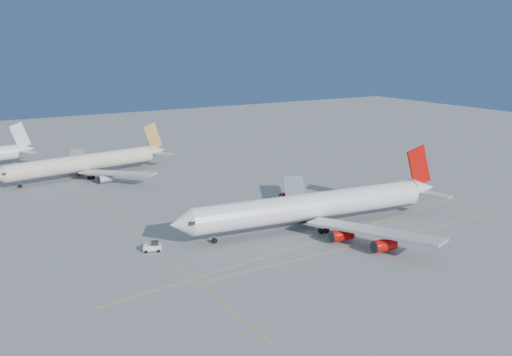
# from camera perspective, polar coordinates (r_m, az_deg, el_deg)

# --- Properties ---
(ground) EXTENTS (500.00, 500.00, 0.00)m
(ground) POSITION_cam_1_polar(r_m,az_deg,el_deg) (141.89, 6.44, -5.03)
(ground) COLOR slate
(ground) RESTS_ON ground
(taxiway_lines) EXTENTS (118.86, 140.00, 0.02)m
(taxiway_lines) POSITION_cam_1_polar(r_m,az_deg,el_deg) (138.93, -0.00, -5.35)
(taxiway_lines) COLOR #D5B90B
(taxiway_lines) RESTS_ON ground
(airliner_virgin) EXTENTS (74.42, 66.49, 18.36)m
(airliner_virgin) POSITION_cam_1_polar(r_m,az_deg,el_deg) (141.02, 6.07, -2.78)
(airliner_virgin) COLOR white
(airliner_virgin) RESTS_ON ground
(airliner_etihad) EXTENTS (62.27, 56.90, 16.30)m
(airliner_etihad) POSITION_cam_1_polar(r_m,az_deg,el_deg) (200.68, -16.62, 1.48)
(airliner_etihad) COLOR beige
(airliner_etihad) RESTS_ON ground
(pushback_tug) EXTENTS (4.33, 3.46, 2.19)m
(pushback_tug) POSITION_cam_1_polar(r_m,az_deg,el_deg) (128.08, -10.28, -6.77)
(pushback_tug) COLOR white
(pushback_tug) RESTS_ON ground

